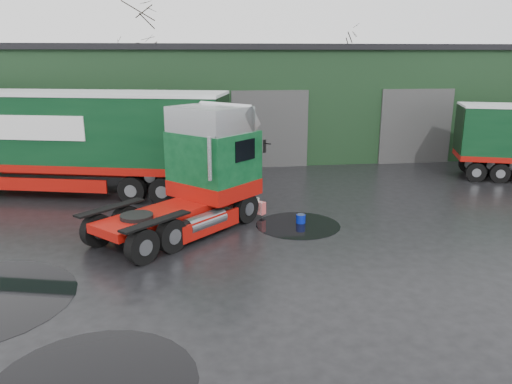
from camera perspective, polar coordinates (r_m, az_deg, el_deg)
ground at (r=13.17m, az=2.41°, el=-10.61°), size 100.00×100.00×0.00m
warehouse at (r=32.01m, az=-0.10°, el=10.78°), size 32.40×12.40×6.30m
hero_tractor at (r=16.35m, az=-9.31°, el=2.11°), size 6.73×6.66×4.13m
trailer_left at (r=22.61m, az=-21.32°, el=5.24°), size 14.30×6.28×4.36m
wash_bucket at (r=17.76m, az=5.14°, el=-3.07°), size 0.43×0.43×0.31m
tree_back_a at (r=41.84m, az=-13.20°, el=13.68°), size 4.40×4.40×9.50m
tree_back_b at (r=43.41m, az=8.94°, el=12.62°), size 4.40×4.40×7.50m
puddle_1 at (r=17.57m, az=4.82°, el=-3.79°), size 2.96×2.96×0.01m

